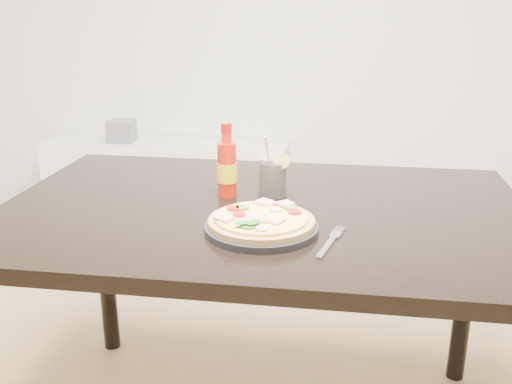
# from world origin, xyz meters

# --- Properties ---
(dining_table) EXTENTS (1.40, 0.90, 0.75)m
(dining_table) POSITION_xyz_m (-0.00, 0.40, 0.67)
(dining_table) COLOR black
(dining_table) RESTS_ON ground
(plate) EXTENTS (0.27, 0.27, 0.02)m
(plate) POSITION_xyz_m (0.02, 0.23, 0.76)
(plate) COLOR black
(plate) RESTS_ON dining_table
(pizza) EXTENTS (0.25, 0.25, 0.03)m
(pizza) POSITION_xyz_m (0.02, 0.23, 0.78)
(pizza) COLOR tan
(pizza) RESTS_ON plate
(hot_sauce_bottle) EXTENTS (0.07, 0.07, 0.21)m
(hot_sauce_bottle) POSITION_xyz_m (-0.11, 0.47, 0.83)
(hot_sauce_bottle) COLOR red
(hot_sauce_bottle) RESTS_ON dining_table
(cola_cup) EXTENTS (0.09, 0.08, 0.17)m
(cola_cup) POSITION_xyz_m (0.01, 0.50, 0.80)
(cola_cup) COLOR black
(cola_cup) RESTS_ON dining_table
(fork) EXTENTS (0.06, 0.19, 0.00)m
(fork) POSITION_xyz_m (0.19, 0.19, 0.75)
(fork) COLOR silver
(fork) RESTS_ON dining_table
(media_console) EXTENTS (1.40, 0.34, 0.50)m
(media_console) POSITION_xyz_m (-0.80, 2.07, 0.25)
(media_console) COLOR white
(media_console) RESTS_ON ground
(cd_stack) EXTENTS (0.14, 0.12, 0.13)m
(cd_stack) POSITION_xyz_m (-1.05, 2.05, 0.56)
(cd_stack) COLOR slate
(cd_stack) RESTS_ON media_console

